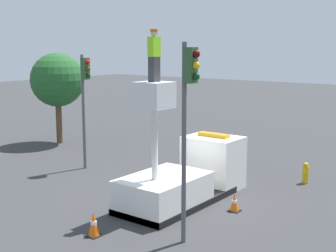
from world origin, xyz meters
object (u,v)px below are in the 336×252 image
object	(u,v)px
fire_hydrant	(306,173)
traffic_cone_curbside	(235,203)
bucket_truck	(186,176)
traffic_light_across	(85,89)
traffic_cone_rear	(94,224)
traffic_light_pole	(188,104)
worker	(154,56)
tree_left_bg	(57,80)

from	to	relation	value
fire_hydrant	traffic_cone_curbside	bearing A→B (deg)	171.78
bucket_truck	fire_hydrant	xyz separation A→B (m)	(4.89, -2.85, -0.47)
traffic_light_across	fire_hydrant	bearing A→B (deg)	-66.77
traffic_cone_curbside	fire_hydrant	bearing A→B (deg)	-8.22
traffic_cone_rear	traffic_cone_curbside	bearing A→B (deg)	-27.33
fire_hydrant	traffic_cone_curbside	xyz separation A→B (m)	(-4.91, 0.71, -0.13)
bucket_truck	fire_hydrant	world-z (taller)	bucket_truck
bucket_truck	traffic_light_pole	world-z (taller)	traffic_light_pole
traffic_light_pole	traffic_cone_curbside	bearing A→B (deg)	4.09
fire_hydrant	traffic_cone_curbside	size ratio (longest dim) A/B	1.37
traffic_light_across	traffic_cone_curbside	world-z (taller)	traffic_light_across
worker	traffic_cone_rear	size ratio (longest dim) A/B	2.23
traffic_light_pole	tree_left_bg	distance (m)	16.46
bucket_truck	tree_left_bg	xyz separation A→B (m)	(4.11, 12.31, 2.91)
traffic_light_pole	traffic_cone_rear	world-z (taller)	traffic_light_pole
fire_hydrant	traffic_cone_rear	distance (m)	10.00
traffic_cone_curbside	traffic_light_across	bearing A→B (deg)	83.93
bucket_truck	traffic_cone_rear	world-z (taller)	bucket_truck
worker	traffic_cone_curbside	xyz separation A→B (m)	(1.87, -2.14, -5.20)
traffic_light_pole	traffic_cone_rear	xyz separation A→B (m)	(-1.31, 2.61, -3.81)
fire_hydrant	traffic_cone_rear	size ratio (longest dim) A/B	1.18
worker	fire_hydrant	world-z (taller)	worker
tree_left_bg	worker	bearing A→B (deg)	-115.99
traffic_cone_rear	traffic_cone_curbside	xyz separation A→B (m)	(4.60, -2.38, -0.06)
bucket_truck	worker	distance (m)	4.97
traffic_light_across	tree_left_bg	distance (m)	6.68
traffic_light_pole	tree_left_bg	xyz separation A→B (m)	(7.42, 14.69, -0.35)
traffic_cone_rear	traffic_light_pole	bearing A→B (deg)	-63.36
traffic_light_across	traffic_cone_rear	size ratio (longest dim) A/B	6.97
traffic_light_pole	traffic_cone_curbside	xyz separation A→B (m)	(3.29, 0.24, -3.87)
traffic_light_across	tree_left_bg	world-z (taller)	tree_left_bg
fire_hydrant	traffic_cone_rear	bearing A→B (deg)	162.01
worker	traffic_cone_rear	xyz separation A→B (m)	(-2.73, 0.24, -5.14)
traffic_cone_rear	tree_left_bg	size ratio (longest dim) A/B	0.14
bucket_truck	traffic_light_pole	bearing A→B (deg)	-144.28
bucket_truck	traffic_cone_rear	size ratio (longest dim) A/B	7.55
bucket_truck	traffic_cone_curbside	bearing A→B (deg)	-90.44
fire_hydrant	tree_left_bg	distance (m)	15.56
worker	fire_hydrant	distance (m)	8.93
worker	tree_left_bg	world-z (taller)	worker
traffic_light_pole	traffic_light_across	bearing A→B (deg)	64.53
traffic_cone_curbside	tree_left_bg	world-z (taller)	tree_left_bg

